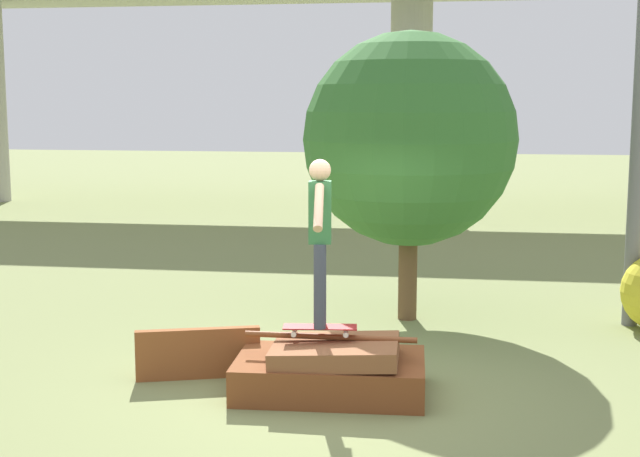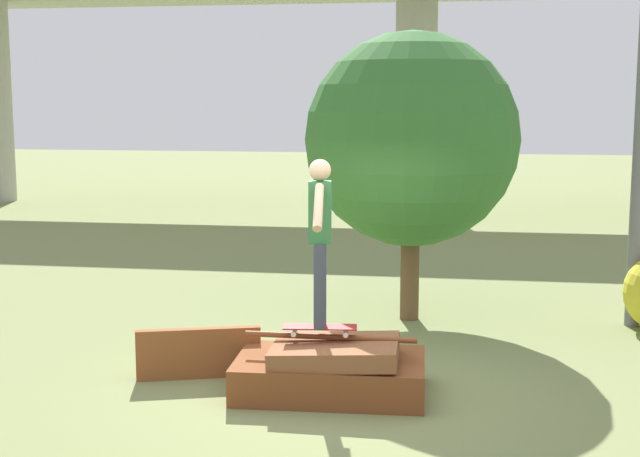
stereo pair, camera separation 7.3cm
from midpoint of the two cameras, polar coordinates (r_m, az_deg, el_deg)
name	(u,v)px [view 2 (the right image)]	position (r m, az deg, el deg)	size (l,w,h in m)	color
ground_plane	(330,393)	(9.19, 0.89, -10.48)	(80.00, 80.00, 0.00)	olive
scrap_pile	(331,370)	(9.09, 0.96, -9.07)	(1.95, 1.24, 0.61)	brown
scrap_plank_loose	(199,353)	(9.66, -7.55, -7.92)	(1.28, 0.50, 0.54)	brown
skateboard	(320,328)	(8.97, 0.24, -6.36)	(0.76, 0.31, 0.09)	maroon
skater	(320,230)	(8.77, 0.24, -0.10)	(0.24, 1.23, 1.67)	#383D4C
tree_behind_left	(412,140)	(11.83, 6.07, 5.68)	(2.83, 2.83, 3.84)	brown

